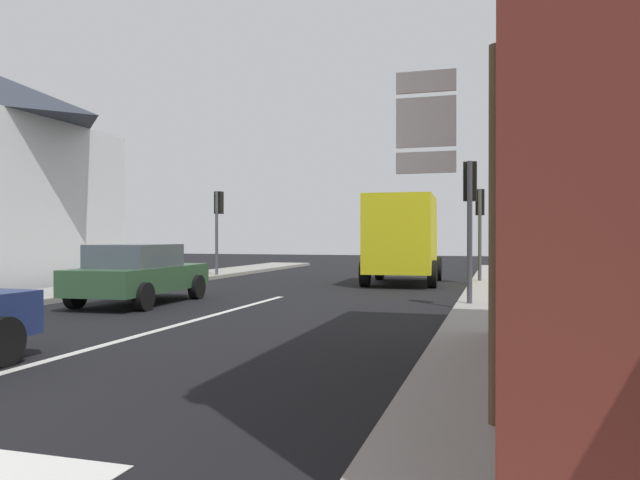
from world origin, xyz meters
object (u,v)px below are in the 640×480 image
object	(u,v)px
sedan_far	(139,273)
traffic_light_near_right	(470,200)
traffic_light_far_left	(218,214)
traffic_light_far_right	(480,214)
delivery_truck	(403,237)
route_sign_post	(497,205)

from	to	relation	value
sedan_far	traffic_light_near_right	size ratio (longest dim) A/B	1.26
traffic_light_near_right	traffic_light_far_left	bearing A→B (deg)	142.18
sedan_far	traffic_light_far_right	xyz separation A→B (m)	(7.88, 8.73, 1.69)
sedan_far	traffic_light_near_right	bearing A→B (deg)	9.27
traffic_light_far_left	sedan_far	bearing A→B (deg)	-75.70
sedan_far	traffic_light_near_right	world-z (taller)	traffic_light_near_right
traffic_light_far_left	delivery_truck	bearing A→B (deg)	-7.95
sedan_far	delivery_truck	distance (m)	9.77
delivery_truck	traffic_light_far_right	bearing A→B (deg)	12.25
route_sign_post	traffic_light_far_left	size ratio (longest dim) A/B	0.92
sedan_far	traffic_light_far_left	distance (m)	9.70
delivery_truck	traffic_light_far_left	distance (m)	7.77
traffic_light_far_right	route_sign_post	bearing A→B (deg)	-87.82
traffic_light_near_right	route_sign_post	bearing A→B (deg)	-86.07
route_sign_post	traffic_light_far_left	bearing A→B (deg)	122.29
route_sign_post	traffic_light_far_left	distance (m)	20.35
delivery_truck	traffic_light_far_right	distance (m)	2.77
sedan_far	traffic_light_far_left	world-z (taller)	traffic_light_far_left
route_sign_post	traffic_light_near_right	distance (m)	9.30
delivery_truck	traffic_light_near_right	xyz separation A→B (m)	(2.59, -6.88, 0.85)
delivery_truck	traffic_light_far_left	xyz separation A→B (m)	(-7.64, 1.07, 0.93)
delivery_truck	sedan_far	bearing A→B (deg)	-122.92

